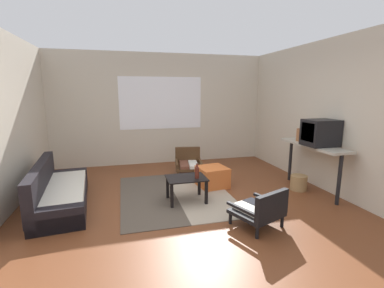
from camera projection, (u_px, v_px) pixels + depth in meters
name	position (u px, v px, depth m)	size (l,w,h in m)	color
ground_plane	(192.00, 212.00, 4.07)	(7.80, 7.80, 0.00)	brown
far_wall_with_window	(161.00, 109.00, 6.71)	(5.60, 0.13, 2.70)	beige
side_wall_right	(333.00, 117.00, 4.75)	(0.12, 6.60, 2.70)	beige
area_rug	(175.00, 194.00, 4.74)	(1.86, 2.34, 0.01)	#4C4238
couch	(58.00, 192.00, 4.26)	(0.89, 2.03, 0.69)	black
coffee_table	(186.00, 182.00, 4.40)	(0.64, 0.49, 0.41)	black
armchair_by_window	(188.00, 162.00, 5.92)	(0.66, 0.71, 0.56)	#472D19
armchair_striped_foreground	(261.00, 209.00, 3.55)	(0.74, 0.73, 0.54)	black
ottoman_orange	(212.00, 177.00, 5.12)	(0.52, 0.52, 0.38)	#D1662D
console_shelf	(313.00, 150.00, 4.79)	(0.42, 1.41, 0.87)	#B2AD9E
crt_television	(320.00, 133.00, 4.60)	(0.52, 0.42, 0.45)	black
clay_vase	(303.00, 134.00, 5.05)	(0.24, 0.24, 0.32)	#935B38
glass_bottle	(197.00, 172.00, 4.33)	(0.07, 0.07, 0.24)	#5B2319
wicker_basket	(299.00, 183.00, 4.96)	(0.29, 0.29, 0.27)	#9E7A4C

